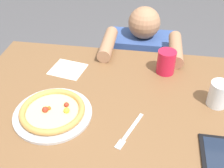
% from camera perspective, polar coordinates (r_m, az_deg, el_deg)
% --- Properties ---
extents(dining_table, '(1.30, 0.83, 0.75)m').
position_cam_1_polar(dining_table, '(1.26, 0.33, -6.93)').
color(dining_table, brown).
rests_on(dining_table, ground).
extents(pizza_near, '(0.32, 0.32, 0.04)m').
position_cam_1_polar(pizza_near, '(1.12, -12.25, -5.65)').
color(pizza_near, '#B7B7BC').
rests_on(pizza_near, dining_table).
extents(drink_cup_colored, '(0.09, 0.09, 0.12)m').
position_cam_1_polar(drink_cup_colored, '(1.33, 11.21, 4.52)').
color(drink_cup_colored, red).
rests_on(drink_cup_colored, dining_table).
extents(water_cup_clear, '(0.08, 0.08, 0.11)m').
position_cam_1_polar(water_cup_clear, '(1.20, 21.33, -1.92)').
color(water_cup_clear, silver).
rests_on(water_cup_clear, dining_table).
extents(paper_napkin, '(0.18, 0.17, 0.00)m').
position_cam_1_polar(paper_napkin, '(1.38, -9.18, 3.05)').
color(paper_napkin, white).
rests_on(paper_napkin, dining_table).
extents(fork, '(0.09, 0.19, 0.00)m').
position_cam_1_polar(fork, '(1.05, 3.55, -9.98)').
color(fork, silver).
rests_on(fork, dining_table).
extents(diner_seated, '(0.43, 0.53, 0.91)m').
position_cam_1_polar(diner_seated, '(1.89, 5.82, 1.10)').
color(diner_seated, '#333847').
rests_on(diner_seated, ground).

